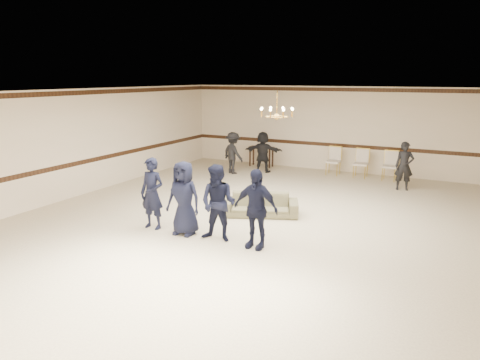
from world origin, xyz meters
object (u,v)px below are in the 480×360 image
(banquet_chair_left, at_px, (333,161))
(console_table, at_px, (261,157))
(boy_a, at_px, (152,193))
(boy_b, at_px, (184,198))
(banquet_chair_right, at_px, (390,166))
(boy_d, at_px, (256,209))
(settee, at_px, (260,205))
(adult_left, at_px, (233,153))
(boy_c, at_px, (218,203))
(adult_right, at_px, (404,166))
(banquet_chair_mid, at_px, (361,164))
(adult_mid, at_px, (263,152))
(chandelier, at_px, (277,104))

(banquet_chair_left, height_order, console_table, banquet_chair_left)
(boy_a, distance_m, boy_b, 0.90)
(banquet_chair_right, bearing_deg, boy_d, -103.86)
(settee, height_order, banquet_chair_left, banquet_chair_left)
(adult_left, height_order, console_table, adult_left)
(boy_a, height_order, banquet_chair_right, boy_a)
(boy_b, bearing_deg, boy_d, -2.41)
(banquet_chair_right, bearing_deg, boy_a, -121.32)
(boy_a, xyz_separation_m, banquet_chair_left, (2.26, 7.72, -0.35))
(boy_c, bearing_deg, banquet_chair_left, 81.86)
(boy_c, bearing_deg, adult_right, 60.31)
(boy_d, bearing_deg, banquet_chair_left, 95.50)
(boy_b, distance_m, banquet_chair_right, 8.43)
(settee, xyz_separation_m, banquet_chair_right, (2.38, 5.66, 0.22))
(boy_a, bearing_deg, banquet_chair_mid, 66.21)
(adult_mid, height_order, console_table, adult_mid)
(boy_a, xyz_separation_m, console_table, (-0.74, 7.92, -0.45))
(boy_b, distance_m, boy_c, 0.90)
(chandelier, bearing_deg, boy_a, -130.61)
(adult_left, xyz_separation_m, adult_right, (6.00, 0.30, 0.00))
(boy_a, height_order, adult_right, boy_a)
(boy_a, relative_size, console_table, 1.77)
(adult_mid, height_order, banquet_chair_mid, adult_mid)
(boy_d, bearing_deg, settee, 114.01)
(adult_mid, relative_size, adult_right, 1.00)
(banquet_chair_mid, height_order, banquet_chair_right, same)
(banquet_chair_left, relative_size, console_table, 1.06)
(settee, xyz_separation_m, banquet_chair_left, (0.38, 5.66, 0.22))
(boy_d, distance_m, adult_right, 6.90)
(boy_c, xyz_separation_m, settee, (0.07, 2.06, -0.57))
(boy_b, height_order, banquet_chair_right, boy_b)
(boy_d, bearing_deg, adult_right, 74.07)
(adult_left, relative_size, banquet_chair_left, 1.53)
(banquet_chair_right, bearing_deg, banquet_chair_mid, 177.55)
(boy_c, relative_size, banquet_chair_left, 1.68)
(chandelier, bearing_deg, banquet_chair_left, 88.53)
(banquet_chair_left, distance_m, banquet_chair_mid, 1.00)
(banquet_chair_left, bearing_deg, banquet_chair_right, 1.96)
(banquet_chair_left, xyz_separation_m, banquet_chair_right, (2.00, 0.00, 0.00))
(adult_right, relative_size, banquet_chair_mid, 1.53)
(boy_a, distance_m, adult_right, 8.16)
(console_table, bearing_deg, banquet_chair_left, -6.73)
(boy_d, relative_size, adult_right, 1.10)
(boy_b, height_order, adult_right, boy_b)
(boy_a, relative_size, banquet_chair_mid, 1.68)
(adult_mid, bearing_deg, banquet_chair_left, -174.22)
(boy_d, height_order, adult_left, boy_d)
(boy_a, bearing_deg, banquet_chair_left, 72.79)
(chandelier, distance_m, boy_a, 3.84)
(boy_c, bearing_deg, console_table, 103.04)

